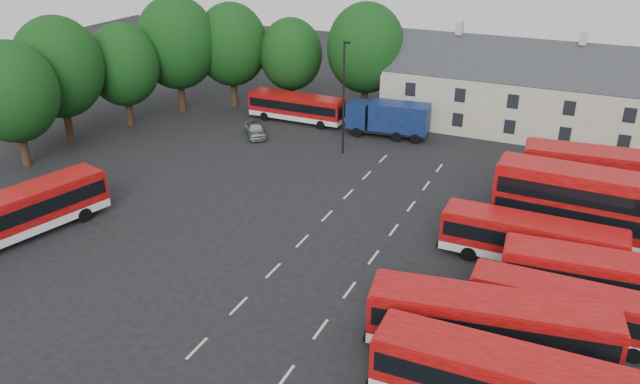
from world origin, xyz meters
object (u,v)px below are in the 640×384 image
at_px(lamppost, 344,95).
at_px(box_truck, 389,118).
at_px(bus_dd_south, 594,205).
at_px(silver_car, 255,129).
at_px(bus_row_a, 507,380).
at_px(bus_west, 21,210).

bearing_deg(lamppost, box_truck, 68.33).
xyz_separation_m(bus_dd_south, box_truck, (-18.51, 14.18, -0.99)).
relative_size(bus_dd_south, lamppost, 1.25).
height_order(box_truck, silver_car, box_truck).
distance_m(bus_row_a, lamppost, 32.01).
height_order(bus_dd_south, bus_west, bus_dd_south).
bearing_deg(bus_dd_south, bus_west, -155.58).
xyz_separation_m(bus_dd_south, lamppost, (-20.79, 8.44, 2.43)).
xyz_separation_m(bus_row_a, bus_dd_south, (2.41, 17.55, 0.93)).
height_order(bus_dd_south, silver_car, bus_dd_south).
height_order(bus_row_a, box_truck, box_truck).
bearing_deg(bus_row_a, bus_dd_south, 81.06).
relative_size(bus_dd_south, bus_west, 1.05).
height_order(bus_dd_south, lamppost, lamppost).
bearing_deg(box_truck, bus_row_a, -68.61).
distance_m(bus_dd_south, silver_car, 31.46).
bearing_deg(bus_row_a, silver_car, 135.06).
bearing_deg(box_truck, lamppost, -117.19).
bearing_deg(lamppost, bus_dd_south, -22.09).
xyz_separation_m(box_truck, lamppost, (-2.28, -5.74, 3.41)).
distance_m(bus_west, lamppost, 26.74).
xyz_separation_m(bus_row_a, box_truck, (-16.10, 31.73, -0.05)).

